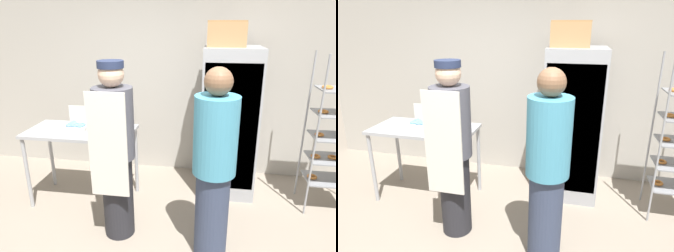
{
  "view_description": "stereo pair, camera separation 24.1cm",
  "coord_description": "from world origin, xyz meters",
  "views": [
    {
      "loc": [
        0.41,
        -2.0,
        2.08
      ],
      "look_at": [
        -0.02,
        0.8,
        1.11
      ],
      "focal_mm": 32.0,
      "sensor_mm": 36.0,
      "label": 1
    },
    {
      "loc": [
        0.65,
        -1.95,
        2.08
      ],
      "look_at": [
        -0.02,
        0.8,
        1.11
      ],
      "focal_mm": 32.0,
      "sensor_mm": 36.0,
      "label": 2
    }
  ],
  "objects": [
    {
      "name": "cardboard_storage_box",
      "position": [
        0.53,
        1.58,
        1.98
      ],
      "size": [
        0.44,
        0.29,
        0.29
      ],
      "color": "#A87F51",
      "rests_on": "refrigerator"
    },
    {
      "name": "person_customer",
      "position": [
        0.45,
        0.37,
        0.9
      ],
      "size": [
        0.38,
        0.38,
        1.77
      ],
      "color": "#333D56",
      "rests_on": "ground_plane"
    },
    {
      "name": "donut_box",
      "position": [
        -1.15,
        1.11,
        0.96
      ],
      "size": [
        0.27,
        0.21,
        0.25
      ],
      "color": "silver",
      "rests_on": "prep_counter"
    },
    {
      "name": "blender_pitcher",
      "position": [
        -0.8,
        1.08,
        1.04
      ],
      "size": [
        0.11,
        0.11,
        0.29
      ],
      "color": "#99999E",
      "rests_on": "prep_counter"
    },
    {
      "name": "refrigerator",
      "position": [
        0.62,
        1.61,
        0.92
      ],
      "size": [
        0.67,
        0.7,
        1.84
      ],
      "color": "#9EA0A5",
      "rests_on": "ground_plane"
    },
    {
      "name": "back_wall",
      "position": [
        0.0,
        2.17,
        1.36
      ],
      "size": [
        6.4,
        0.12,
        2.72
      ],
      "primitive_type": "cube",
      "color": "#ADA89E",
      "rests_on": "ground_plane"
    },
    {
      "name": "prep_counter",
      "position": [
        -1.09,
        1.09,
        0.81
      ],
      "size": [
        1.24,
        0.62,
        0.92
      ],
      "color": "#9EA0A5",
      "rests_on": "ground_plane"
    },
    {
      "name": "person_baker",
      "position": [
        -0.49,
        0.53,
        0.93
      ],
      "size": [
        0.38,
        0.4,
        1.78
      ],
      "color": "#232328",
      "rests_on": "ground_plane"
    }
  ]
}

